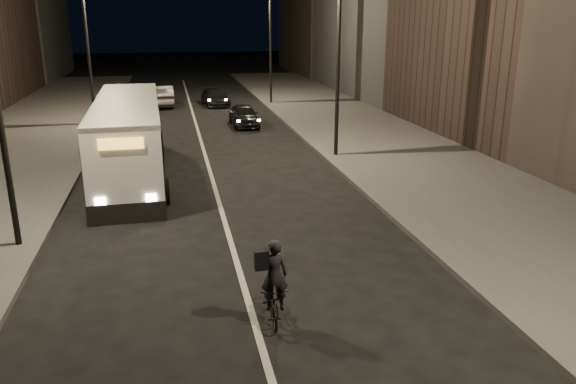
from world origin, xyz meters
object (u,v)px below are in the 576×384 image
streetlight_right_far (266,26)px  car_far (215,97)px  streetlight_left_far (91,28)px  cyclist_on_bicycle (273,293)px  car_mid (162,96)px  streetlight_left_near (0,43)px  city_bus (129,135)px  streetlight_right_mid (333,32)px  car_near (244,115)px

streetlight_right_far → car_far: size_ratio=2.08×
streetlight_left_far → cyclist_on_bicycle: size_ratio=4.45×
car_mid → streetlight_left_near: bearing=80.7°
city_bus → car_far: size_ratio=2.83×
streetlight_left_far → city_bus: size_ratio=0.73×
streetlight_right_mid → city_bus: (-8.36, -1.12, -3.75)m
streetlight_right_far → car_mid: 8.64m
streetlight_right_mid → car_near: (-2.68, 8.35, -4.75)m
streetlight_right_far → car_near: bearing=-109.3°
cyclist_on_bicycle → car_far: (1.32, 29.47, -0.04)m
streetlight_left_near → car_mid: streetlight_left_near is taller
city_bus → car_mid: size_ratio=2.56×
cyclist_on_bicycle → car_near: 21.45m
streetlight_right_mid → cyclist_on_bicycle: 14.68m
car_near → car_far: bearing=95.8°
city_bus → car_near: city_bus is taller
streetlight_right_mid → streetlight_left_near: same height
streetlight_right_far → cyclist_on_bicycle: bearing=-99.7°
streetlight_right_mid → streetlight_left_near: bearing=-143.1°
streetlight_right_far → cyclist_on_bicycle: streetlight_right_far is taller
streetlight_left_near → car_far: (7.05, 24.49, -4.79)m
streetlight_right_mid → streetlight_left_near: size_ratio=1.00×
car_near → car_mid: (-4.55, 8.49, 0.10)m
cyclist_on_bicycle → car_far: bearing=91.5°
streetlight_left_far → streetlight_right_mid: bearing=-43.2°
cyclist_on_bicycle → car_far: cyclist_on_bicycle is taller
car_mid → car_far: size_ratio=1.10×
streetlight_left_near → streetlight_left_far: (0.00, 18.00, 0.00)m
streetlight_left_near → car_near: 18.80m
streetlight_left_far → cyclist_on_bicycle: (5.73, -22.98, -4.75)m
car_near → city_bus: bearing=-121.7°
streetlight_right_mid → car_mid: (-7.23, 16.84, -4.65)m
streetlight_right_mid → streetlight_right_far: (0.00, 16.00, 0.00)m
streetlight_right_far → car_near: size_ratio=2.25×
streetlight_right_far → car_mid: (-7.23, 0.84, -4.65)m
streetlight_left_far → car_far: bearing=42.6°
car_mid → city_bus: bearing=85.0°
cyclist_on_bicycle → car_mid: bearing=98.5°
streetlight_left_far → city_bus: (2.31, -11.12, -3.75)m
streetlight_right_mid → streetlight_left_far: same height
city_bus → cyclist_on_bicycle: city_bus is taller
streetlight_left_near → cyclist_on_bicycle: (5.73, -4.98, -4.75)m
streetlight_right_far → streetlight_left_far: (-10.66, -6.00, 0.00)m
streetlight_left_far → car_mid: (3.43, 6.84, -4.65)m
streetlight_left_near → city_bus: (2.31, 6.88, -3.75)m
car_far → car_mid: bearing=169.1°
car_far → city_bus: bearing=-110.5°
car_mid → cyclist_on_bicycle: bearing=92.9°
streetlight_right_far → cyclist_on_bicycle: size_ratio=4.45×
streetlight_left_near → car_near: streetlight_left_near is taller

